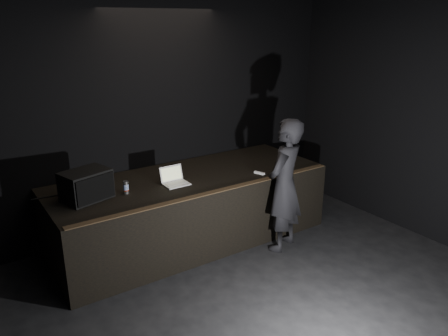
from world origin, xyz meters
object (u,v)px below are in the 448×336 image
object	(u,v)px
laptop	(174,179)
beer_can	(126,187)
stage_riser	(190,208)
stage_monitor	(86,185)
person	(284,186)

from	to	relation	value
laptop	beer_can	bearing A→B (deg)	177.87
laptop	stage_riser	bearing A→B (deg)	22.52
stage_monitor	beer_can	bearing A→B (deg)	-26.43
stage_monitor	beer_can	size ratio (longest dim) A/B	3.83
stage_monitor	stage_riser	bearing A→B (deg)	-15.20
stage_riser	laptop	world-z (taller)	laptop
stage_monitor	laptop	bearing A→B (deg)	-21.42
stage_riser	stage_monitor	distance (m)	1.63
beer_can	person	distance (m)	2.16
stage_riser	beer_can	bearing A→B (deg)	-173.59
stage_monitor	beer_can	distance (m)	0.50
laptop	person	distance (m)	1.54
beer_can	person	xyz separation A→B (m)	(1.99, -0.84, -0.13)
stage_monitor	beer_can	xyz separation A→B (m)	(0.48, -0.09, -0.10)
stage_riser	person	distance (m)	1.44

